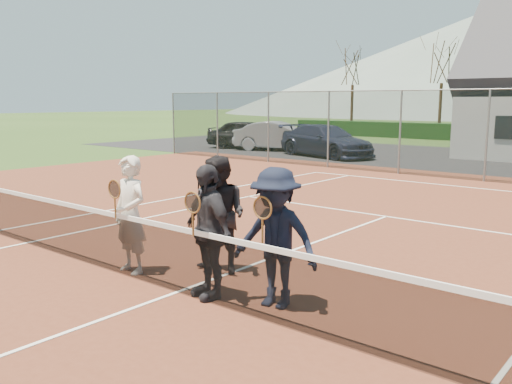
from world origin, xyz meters
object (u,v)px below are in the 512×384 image
car_b (278,136)px  player_c (208,231)px  car_a (249,134)px  player_a (130,215)px  player_d (276,238)px  car_c (326,141)px  player_b (220,215)px  tennis_net (177,256)px

car_b → player_c: size_ratio=2.60×
car_a → player_a: (12.83, -18.00, 0.13)m
player_a → player_c: same height
player_d → car_c: bearing=120.2°
car_c → player_a: player_a is taller
player_d → car_a: bearing=131.0°
player_b → player_d: bearing=-21.0°
car_c → tennis_net: bearing=-138.0°
car_a → player_d: 23.47m
player_b → car_a: bearing=129.0°
car_a → player_b: bearing=-155.3°
tennis_net → player_c: (0.43, 0.18, 0.38)m
car_a → tennis_net: car_a is taller
car_c → player_b: player_b is taller
car_a → tennis_net: (14.05, -18.18, -0.26)m
car_c → player_c: size_ratio=2.89×
car_b → player_b: player_b is taller
car_a → tennis_net: bearing=-156.6°
car_a → player_b: 22.06m
car_c → player_a: size_ratio=2.89×
car_c → player_d: bearing=-133.8°
tennis_net → player_c: player_c is taller
player_a → player_b: bearing=39.0°
car_b → player_d: size_ratio=2.60×
player_c → player_d: same height
car_a → player_a: size_ratio=2.59×
car_c → player_c: player_c is taller
player_b → car_b: bearing=124.6°
player_b → car_c: bearing=117.0°
tennis_net → player_b: bearing=98.5°
player_b → player_c: same height
player_d → player_c: bearing=-162.0°
player_a → player_d: 2.58m
car_a → player_a: player_a is taller
player_a → player_b: (1.06, 0.86, -0.00)m
player_c → car_c: bearing=117.4°
player_b → player_c: size_ratio=1.00×
tennis_net → player_d: bearing=19.4°
car_b → player_d: bearing=-160.9°
car_b → tennis_net: 21.82m
car_c → player_b: (8.23, -16.12, 0.17)m
tennis_net → car_c: bearing=116.0°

